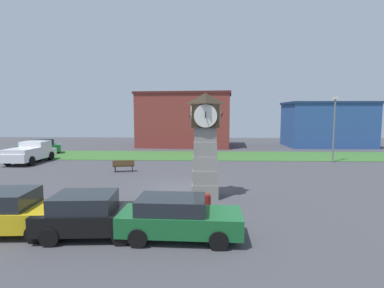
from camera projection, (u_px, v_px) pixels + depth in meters
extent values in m
plane|color=#424247|center=(182.00, 188.00, 17.76)|extent=(73.99, 73.99, 0.00)
cube|color=gray|center=(205.00, 190.00, 15.85)|extent=(1.36, 1.36, 0.74)
cube|color=gray|center=(205.00, 176.00, 15.78)|extent=(1.30, 1.30, 0.74)
cube|color=gray|center=(205.00, 162.00, 15.70)|extent=(1.24, 1.24, 0.74)
cube|color=gray|center=(205.00, 148.00, 15.63)|extent=(1.18, 1.18, 0.74)
cube|color=gray|center=(205.00, 134.00, 15.55)|extent=(1.12, 1.12, 0.74)
cube|color=#2D2316|center=(205.00, 116.00, 15.45)|extent=(1.40, 1.40, 1.19)
cylinder|color=white|center=(205.00, 116.00, 16.17)|extent=(1.15, 0.04, 1.15)
cube|color=black|center=(205.00, 116.00, 16.20)|extent=(0.06, 0.26, 0.07)
cube|color=black|center=(205.00, 116.00, 16.20)|extent=(0.04, 0.16, 0.42)
cylinder|color=white|center=(206.00, 116.00, 14.74)|extent=(1.15, 0.04, 1.15)
cube|color=black|center=(206.00, 116.00, 14.70)|extent=(0.06, 0.26, 0.05)
cube|color=black|center=(206.00, 116.00, 14.70)|extent=(0.04, 0.19, 0.42)
cylinder|color=white|center=(219.00, 116.00, 15.43)|extent=(0.04, 1.15, 1.15)
cube|color=black|center=(220.00, 116.00, 15.43)|extent=(0.26, 0.06, 0.12)
cube|color=black|center=(220.00, 116.00, 15.43)|extent=(0.37, 0.04, 0.29)
cylinder|color=white|center=(191.00, 116.00, 15.48)|extent=(0.04, 1.15, 1.15)
cube|color=black|center=(191.00, 116.00, 15.48)|extent=(0.23, 0.06, 0.19)
cube|color=black|center=(191.00, 116.00, 15.48)|extent=(0.08, 0.04, 0.43)
pyramid|color=#2D2316|center=(205.00, 99.00, 15.36)|extent=(1.47, 1.47, 0.57)
cylinder|color=brown|center=(201.00, 220.00, 11.26)|extent=(0.25, 0.25, 0.78)
sphere|color=brown|center=(201.00, 209.00, 11.22)|extent=(0.23, 0.23, 0.23)
cylinder|color=maroon|center=(208.00, 208.00, 12.54)|extent=(0.27, 0.27, 0.93)
sphere|color=maroon|center=(208.00, 196.00, 12.49)|extent=(0.24, 0.24, 0.24)
cube|color=gold|center=(8.00, 216.00, 11.04)|extent=(4.71, 2.26, 0.71)
cylinder|color=black|center=(58.00, 215.00, 12.04)|extent=(0.65, 0.26, 0.64)
cylinder|color=black|center=(35.00, 234.00, 10.18)|extent=(0.65, 0.26, 0.64)
cube|color=black|center=(93.00, 218.00, 10.81)|extent=(3.94, 2.16, 0.70)
cube|color=#1E2328|center=(85.00, 201.00, 10.74)|extent=(2.22, 1.89, 0.56)
cylinder|color=black|center=(130.00, 217.00, 11.78)|extent=(0.65, 0.26, 0.64)
cylinder|color=black|center=(121.00, 236.00, 9.99)|extent=(0.65, 0.26, 0.64)
cylinder|color=black|center=(70.00, 218.00, 11.70)|extent=(0.65, 0.26, 0.64)
cylinder|color=black|center=(49.00, 237.00, 9.91)|extent=(0.65, 0.26, 0.64)
cube|color=#19602D|center=(181.00, 221.00, 10.53)|extent=(4.33, 1.89, 0.70)
cube|color=#1E2328|center=(172.00, 204.00, 10.49)|extent=(2.41, 1.68, 0.51)
cylinder|color=black|center=(218.00, 222.00, 11.28)|extent=(0.65, 0.24, 0.64)
cylinder|color=black|center=(219.00, 240.00, 9.65)|extent=(0.65, 0.24, 0.64)
cylinder|color=black|center=(149.00, 220.00, 11.47)|extent=(0.65, 0.24, 0.64)
cylinder|color=black|center=(138.00, 238.00, 9.83)|extent=(0.65, 0.24, 0.64)
cube|color=#19602D|center=(39.00, 148.00, 32.51)|extent=(4.72, 3.61, 0.74)
cube|color=#1E2328|center=(42.00, 142.00, 32.57)|extent=(2.91, 2.63, 0.63)
cylinder|color=black|center=(24.00, 153.00, 31.17)|extent=(0.67, 0.48, 0.64)
cylinder|color=black|center=(26.00, 151.00, 32.84)|extent=(0.67, 0.48, 0.64)
cylinder|color=black|center=(53.00, 151.00, 32.24)|extent=(0.67, 0.48, 0.64)
cylinder|color=black|center=(53.00, 150.00, 33.91)|extent=(0.67, 0.48, 0.64)
cube|color=silver|center=(30.00, 155.00, 26.81)|extent=(2.34, 5.21, 0.70)
cube|color=silver|center=(36.00, 146.00, 27.63)|extent=(2.14, 1.86, 0.80)
cube|color=silver|center=(23.00, 150.00, 25.73)|extent=(2.28, 2.89, 0.36)
cylinder|color=black|center=(30.00, 156.00, 28.44)|extent=(0.30, 0.81, 0.80)
cylinder|color=black|center=(51.00, 156.00, 28.31)|extent=(0.30, 0.81, 0.80)
cylinder|color=black|center=(8.00, 161.00, 25.37)|extent=(0.30, 0.81, 0.80)
cylinder|color=black|center=(31.00, 161.00, 25.24)|extent=(0.30, 0.81, 0.80)
cube|color=brown|center=(124.00, 166.00, 22.68)|extent=(1.67, 0.83, 0.08)
cube|color=brown|center=(124.00, 163.00, 22.41)|extent=(1.58, 0.40, 0.40)
cylinder|color=#262628|center=(132.00, 168.00, 23.02)|extent=(0.06, 0.06, 0.45)
cylinder|color=#262628|center=(115.00, 168.00, 22.79)|extent=(0.06, 0.06, 0.45)
cylinder|color=#262628|center=(132.00, 169.00, 22.63)|extent=(0.06, 0.06, 0.45)
cylinder|color=#262628|center=(115.00, 169.00, 22.40)|extent=(0.06, 0.06, 0.45)
cylinder|color=slate|center=(334.00, 131.00, 26.85)|extent=(0.14, 0.14, 5.65)
cube|color=silver|center=(335.00, 98.00, 26.55)|extent=(0.50, 0.24, 0.24)
cube|color=maroon|center=(185.00, 121.00, 40.34)|extent=(12.53, 8.31, 6.83)
cube|color=#4F1E1B|center=(185.00, 94.00, 39.98)|extent=(12.90, 8.56, 0.30)
cube|color=#2D5193|center=(327.00, 125.00, 39.81)|extent=(10.65, 6.43, 5.60)
cube|color=navy|center=(328.00, 103.00, 39.51)|extent=(10.97, 6.62, 0.30)
cube|color=#386B2D|center=(221.00, 156.00, 31.14)|extent=(44.40, 6.75, 0.04)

